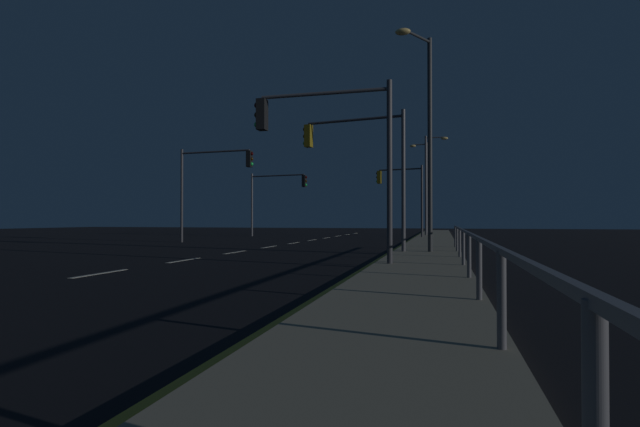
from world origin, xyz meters
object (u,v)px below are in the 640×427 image
at_px(traffic_light_far_left, 327,136).
at_px(traffic_light_overhead_east, 401,187).
at_px(street_lamp_mid_block, 429,176).
at_px(traffic_light_near_left, 276,191).
at_px(traffic_light_far_center, 358,153).
at_px(street_lamp_corner, 424,180).
at_px(street_lamp_across_street, 426,124).
at_px(traffic_light_mid_left, 212,175).

bearing_deg(traffic_light_far_left, traffic_light_overhead_east, 88.97).
relative_size(traffic_light_overhead_east, street_lamp_mid_block, 0.65).
relative_size(traffic_light_overhead_east, traffic_light_near_left, 0.99).
height_order(traffic_light_far_center, street_lamp_corner, street_lamp_corner).
height_order(traffic_light_overhead_east, traffic_light_near_left, traffic_light_overhead_east).
bearing_deg(street_lamp_corner, traffic_light_far_center, -93.96).
height_order(traffic_light_far_center, traffic_light_overhead_east, traffic_light_far_center).
distance_m(street_lamp_across_street, street_lamp_mid_block, 20.29).
height_order(traffic_light_far_center, street_lamp_across_street, street_lamp_across_street).
relative_size(traffic_light_mid_left, traffic_light_near_left, 1.09).
bearing_deg(traffic_light_far_left, street_lamp_across_street, 61.93).
height_order(traffic_light_mid_left, traffic_light_near_left, traffic_light_mid_left).
bearing_deg(traffic_light_near_left, street_lamp_across_street, -54.38).
bearing_deg(traffic_light_near_left, street_lamp_mid_block, 12.44).
xyz_separation_m(traffic_light_far_left, street_lamp_mid_block, (2.25, 25.29, 1.04)).
height_order(street_lamp_mid_block, street_lamp_corner, street_lamp_corner).
height_order(traffic_light_far_left, street_lamp_across_street, street_lamp_across_street).
relative_size(traffic_light_far_center, street_lamp_across_street, 0.67).
height_order(traffic_light_far_left, street_lamp_corner, street_lamp_corner).
bearing_deg(street_lamp_corner, traffic_light_overhead_east, -98.00).
relative_size(traffic_light_overhead_east, street_lamp_corner, 0.62).
height_order(traffic_light_mid_left, street_lamp_across_street, street_lamp_across_street).
bearing_deg(traffic_light_overhead_east, street_lamp_corner, 82.00).
distance_m(street_lamp_mid_block, street_lamp_corner, 5.20).
distance_m(traffic_light_mid_left, traffic_light_overhead_east, 13.95).
bearing_deg(traffic_light_overhead_east, street_lamp_across_street, -81.93).
relative_size(traffic_light_near_left, street_lamp_corner, 0.63).
height_order(traffic_light_mid_left, traffic_light_far_left, traffic_light_mid_left).
distance_m(traffic_light_mid_left, traffic_light_near_left, 10.61).
bearing_deg(street_lamp_across_street, street_lamp_corner, 92.21).
bearing_deg(street_lamp_across_street, street_lamp_mid_block, 91.20).
bearing_deg(street_lamp_mid_block, street_lamp_corner, 96.18).
bearing_deg(street_lamp_across_street, traffic_light_mid_left, 151.38).
height_order(traffic_light_far_center, traffic_light_mid_left, traffic_light_far_center).
distance_m(traffic_light_mid_left, street_lamp_mid_block, 18.19).
bearing_deg(street_lamp_corner, traffic_light_mid_left, -122.66).
height_order(traffic_light_overhead_east, traffic_light_far_left, traffic_light_far_left).
xyz_separation_m(traffic_light_mid_left, street_lamp_across_street, (12.81, -6.99, 1.02)).
bearing_deg(traffic_light_far_left, street_lamp_corner, 86.83).
xyz_separation_m(traffic_light_overhead_east, street_lamp_mid_block, (1.87, 4.14, 1.12)).
bearing_deg(street_lamp_mid_block, street_lamp_across_street, -88.80).
distance_m(traffic_light_overhead_east, street_lamp_across_street, 16.36).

